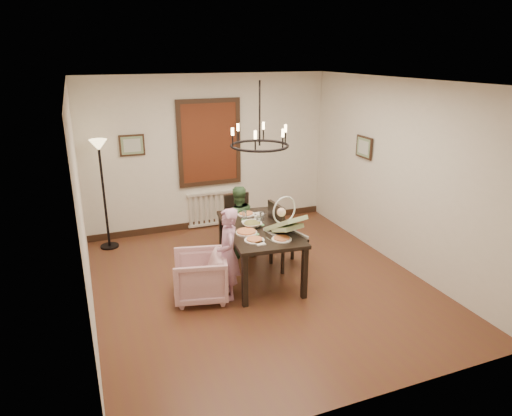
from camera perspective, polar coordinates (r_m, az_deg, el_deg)
room_shell at (r=6.40m, az=-0.66°, el=3.13°), size 4.51×5.00×2.81m
dining_table at (r=6.54m, az=0.42°, el=-3.06°), size 1.11×1.75×0.78m
chair_far at (r=7.43m, az=-1.89°, el=-2.07°), size 0.44×0.44×0.96m
chair_right at (r=6.92m, az=4.05°, el=-3.32°), size 0.49×0.49×1.06m
armchair at (r=6.17m, az=-7.02°, el=-8.47°), size 0.84×0.83×0.64m
elderly_woman at (r=6.07m, az=-3.49°, el=-6.69°), size 0.30×0.41×1.04m
seated_man at (r=7.29m, az=-2.29°, el=-2.46°), size 0.48×0.37×0.97m
baby_bouncer at (r=6.19m, az=3.74°, el=-1.75°), size 0.53×0.65×0.37m
salad_bowl at (r=6.50m, az=-0.51°, el=-2.02°), size 0.34×0.34×0.08m
pizza_platter at (r=6.27m, az=-1.22°, el=-3.02°), size 0.30×0.30×0.04m
drinking_glass at (r=6.53m, az=0.29°, el=-1.73°), size 0.06×0.06×0.12m
window_blinds at (r=8.30m, az=-5.84°, el=8.11°), size 1.00×0.03×1.40m
radiator at (r=8.63m, az=-5.61°, el=-0.04°), size 0.92×0.12×0.62m
picture_back at (r=8.05m, az=-15.24°, el=7.58°), size 0.42×0.03×0.36m
picture_right at (r=7.82m, az=13.36°, el=7.41°), size 0.03×0.42×0.36m
floor_lamp at (r=7.88m, az=-18.45°, el=1.38°), size 0.30×0.30×1.80m
chandelier at (r=6.18m, az=0.45°, el=7.81°), size 0.80×0.80×0.04m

